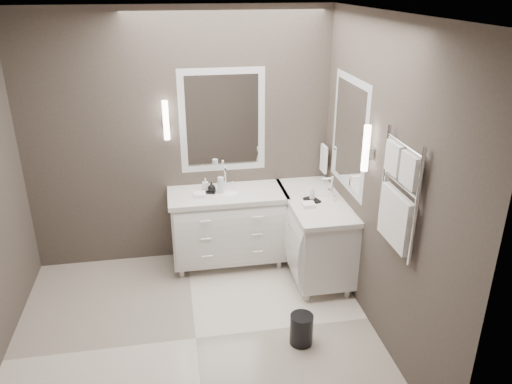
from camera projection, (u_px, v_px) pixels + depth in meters
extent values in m
cube|color=white|center=(196.00, 339.00, 4.40)|extent=(3.20, 3.00, 0.01)
cube|color=white|center=(176.00, 14.00, 3.33)|extent=(3.20, 3.00, 0.01)
cube|color=#483F39|center=(180.00, 141.00, 5.23)|extent=(3.20, 0.01, 2.70)
cube|color=#483F39|center=(203.00, 319.00, 2.50)|extent=(3.20, 0.01, 2.70)
cube|color=#483F39|center=(382.00, 185.00, 4.12)|extent=(0.01, 3.00, 2.70)
cube|color=white|center=(228.00, 226.00, 5.40)|extent=(1.20, 0.55, 0.70)
cube|color=silver|center=(227.00, 194.00, 5.25)|extent=(1.24, 0.59, 0.05)
ellipsoid|color=white|center=(227.00, 196.00, 5.26)|extent=(0.36, 0.28, 0.12)
cylinder|color=white|center=(225.00, 177.00, 5.34)|extent=(0.02, 0.02, 0.22)
cube|color=white|center=(314.00, 233.00, 5.25)|extent=(0.55, 1.20, 0.70)
cube|color=silver|center=(316.00, 201.00, 5.10)|extent=(0.59, 1.24, 0.05)
ellipsoid|color=white|center=(316.00, 202.00, 5.11)|extent=(0.36, 0.28, 0.12)
cylinder|color=white|center=(332.00, 188.00, 5.07)|extent=(0.02, 0.02, 0.22)
cube|color=white|center=(222.00, 121.00, 5.20)|extent=(0.90, 0.02, 1.10)
cube|color=white|center=(222.00, 121.00, 5.20)|extent=(0.77, 0.02, 0.96)
cube|color=white|center=(349.00, 134.00, 4.76)|extent=(0.02, 0.90, 1.10)
cube|color=white|center=(349.00, 134.00, 4.76)|extent=(0.02, 0.90, 0.96)
cube|color=white|center=(166.00, 125.00, 5.05)|extent=(0.05, 0.05, 0.10)
cylinder|color=white|center=(166.00, 120.00, 5.03)|extent=(0.06, 0.06, 0.40)
cube|color=white|center=(365.00, 154.00, 4.23)|extent=(0.05, 0.05, 0.10)
cylinder|color=white|center=(366.00, 148.00, 4.21)|extent=(0.06, 0.06, 0.40)
cylinder|color=white|center=(325.00, 146.00, 5.38)|extent=(0.02, 0.22, 0.02)
cube|color=white|center=(324.00, 159.00, 5.44)|extent=(0.03, 0.17, 0.30)
cylinder|color=white|center=(416.00, 209.00, 3.47)|extent=(0.03, 0.03, 0.90)
cylinder|color=white|center=(384.00, 180.00, 3.96)|extent=(0.03, 0.03, 0.90)
cube|color=white|center=(410.00, 170.00, 3.50)|extent=(0.06, 0.22, 0.24)
cube|color=white|center=(395.00, 158.00, 3.74)|extent=(0.06, 0.22, 0.24)
cube|color=white|center=(395.00, 218.00, 3.80)|extent=(0.06, 0.46, 0.42)
cylinder|color=black|center=(301.00, 329.00, 4.29)|extent=(0.22, 0.22, 0.28)
cube|color=black|center=(209.00, 191.00, 5.24)|extent=(0.17, 0.14, 0.02)
cube|color=black|center=(312.00, 200.00, 5.03)|extent=(0.16, 0.18, 0.02)
cylinder|color=silver|center=(221.00, 186.00, 5.17)|extent=(0.08, 0.08, 0.18)
imported|color=white|center=(205.00, 184.00, 5.22)|extent=(0.06, 0.06, 0.13)
imported|color=black|center=(212.00, 187.00, 5.19)|extent=(0.11, 0.11, 0.10)
imported|color=white|center=(312.00, 193.00, 5.00)|extent=(0.07, 0.07, 0.14)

